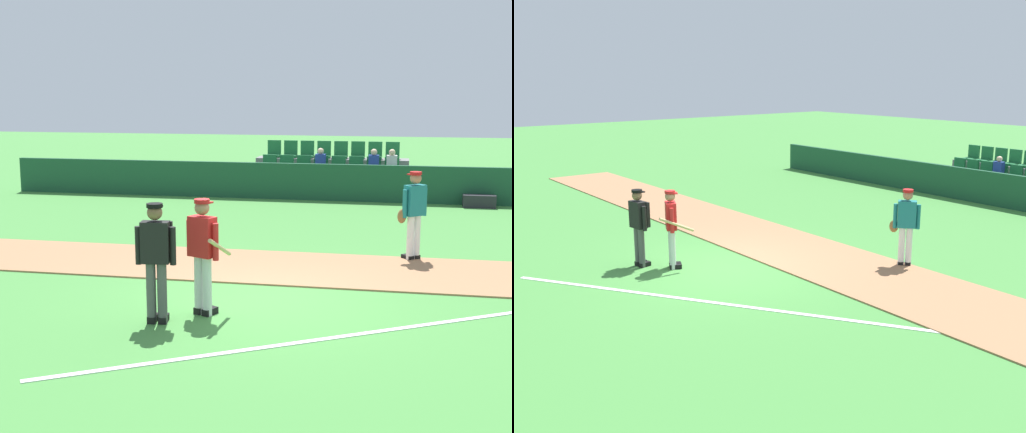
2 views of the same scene
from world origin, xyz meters
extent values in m
plane|color=#42843A|center=(0.00, 0.00, 0.00)|extent=(80.00, 80.00, 0.00)
cube|color=#9E704C|center=(0.00, 2.15, 0.01)|extent=(28.00, 2.54, 0.03)
cube|color=white|center=(3.00, -0.50, 0.01)|extent=(10.14, 6.58, 0.01)
cube|color=#19472D|center=(0.00, 10.58, 0.55)|extent=(20.00, 0.16, 1.10)
cube|color=slate|center=(0.00, 12.03, 0.15)|extent=(5.00, 2.10, 0.30)
cube|color=slate|center=(0.00, 11.61, 0.50)|extent=(4.90, 0.85, 0.40)
cube|color=#1E6B38|center=(-1.93, 11.51, 0.75)|extent=(0.44, 0.40, 0.08)
cube|color=#1E6B38|center=(-1.93, 11.73, 1.00)|extent=(0.44, 0.08, 0.50)
cube|color=#1E6B38|center=(-1.38, 11.51, 0.75)|extent=(0.44, 0.40, 0.08)
cube|color=#1E6B38|center=(-1.38, 11.73, 1.00)|extent=(0.44, 0.08, 0.50)
cube|color=#1E6B38|center=(-0.83, 11.51, 0.75)|extent=(0.44, 0.40, 0.08)
cube|color=#1E6B38|center=(-0.83, 11.73, 1.00)|extent=(0.44, 0.08, 0.50)
cube|color=#1E6B38|center=(-0.27, 11.51, 0.75)|extent=(0.44, 0.40, 0.08)
cube|color=#1E6B38|center=(-0.27, 11.73, 1.00)|extent=(0.44, 0.08, 0.50)
cube|color=#263F99|center=(-0.27, 11.56, 1.05)|extent=(0.32, 0.22, 0.52)
sphere|color=beige|center=(-0.27, 11.56, 1.40)|extent=(0.20, 0.20, 0.20)
cube|color=#1E6B38|center=(0.27, 11.51, 0.75)|extent=(0.44, 0.40, 0.08)
cube|color=#1E6B38|center=(0.27, 11.73, 1.00)|extent=(0.44, 0.08, 0.50)
cube|color=slate|center=(0.00, 12.46, 0.90)|extent=(4.90, 0.85, 0.40)
cube|color=#1E6B38|center=(-1.93, 12.36, 1.15)|extent=(0.44, 0.40, 0.08)
cube|color=#1E6B38|center=(-1.93, 12.58, 1.40)|extent=(0.44, 0.08, 0.50)
cube|color=#1E6B38|center=(-1.38, 12.36, 1.15)|extent=(0.44, 0.40, 0.08)
cube|color=#1E6B38|center=(-1.38, 12.58, 1.40)|extent=(0.44, 0.08, 0.50)
cube|color=#1E6B38|center=(-0.83, 12.36, 1.15)|extent=(0.44, 0.40, 0.08)
cube|color=#1E6B38|center=(-0.83, 12.58, 1.40)|extent=(0.44, 0.08, 0.50)
cube|color=#1E6B38|center=(-0.27, 12.36, 1.15)|extent=(0.44, 0.40, 0.08)
cube|color=#1E6B38|center=(-0.27, 12.58, 1.40)|extent=(0.44, 0.08, 0.50)
cylinder|color=silver|center=(-0.71, -0.86, 0.45)|extent=(0.14, 0.14, 0.90)
cylinder|color=silver|center=(-0.57, -0.92, 0.45)|extent=(0.14, 0.14, 0.90)
cube|color=black|center=(-0.69, -0.80, 0.05)|extent=(0.22, 0.29, 0.10)
cube|color=black|center=(-0.54, -0.87, 0.05)|extent=(0.22, 0.29, 0.10)
cube|color=red|center=(-0.64, -0.89, 1.20)|extent=(0.46, 0.37, 0.60)
cylinder|color=red|center=(-0.87, -0.78, 1.15)|extent=(0.09, 0.09, 0.55)
cylinder|color=red|center=(-0.41, -0.99, 1.15)|extent=(0.09, 0.09, 0.55)
sphere|color=#9E7051|center=(-0.64, -0.89, 1.63)|extent=(0.22, 0.22, 0.22)
cylinder|color=#B21919|center=(-0.64, -0.89, 1.73)|extent=(0.23, 0.23, 0.06)
cube|color=#B21919|center=(-0.60, -0.80, 1.70)|extent=(0.21, 0.18, 0.02)
cylinder|color=tan|center=(-0.37, -0.90, 1.05)|extent=(0.16, 0.80, 0.41)
cylinder|color=#4C4C4C|center=(-1.27, -1.41, 0.45)|extent=(0.14, 0.14, 0.90)
cylinder|color=#4C4C4C|center=(-1.11, -1.39, 0.45)|extent=(0.14, 0.14, 0.90)
cube|color=black|center=(-1.27, -1.35, 0.05)|extent=(0.15, 0.27, 0.10)
cube|color=black|center=(-1.11, -1.33, 0.05)|extent=(0.15, 0.27, 0.10)
cube|color=black|center=(-1.19, -1.40, 1.20)|extent=(0.42, 0.27, 0.60)
cylinder|color=black|center=(-1.44, -1.43, 1.15)|extent=(0.09, 0.09, 0.55)
cylinder|color=black|center=(-0.94, -1.37, 1.15)|extent=(0.09, 0.09, 0.55)
sphere|color=brown|center=(-1.19, -1.40, 1.63)|extent=(0.22, 0.22, 0.22)
cylinder|color=black|center=(-1.19, -1.40, 1.73)|extent=(0.23, 0.23, 0.06)
cube|color=black|center=(-1.20, -1.30, 1.70)|extent=(0.19, 0.14, 0.02)
cube|color=black|center=(-1.20, -1.27, 1.20)|extent=(0.45, 0.13, 0.56)
cylinder|color=white|center=(2.43, 3.23, 0.45)|extent=(0.14, 0.14, 0.90)
cylinder|color=white|center=(2.55, 3.33, 0.45)|extent=(0.14, 0.14, 0.90)
cube|color=black|center=(2.39, 3.27, 0.05)|extent=(0.26, 0.28, 0.10)
cube|color=black|center=(2.51, 3.38, 0.05)|extent=(0.26, 0.28, 0.10)
cube|color=#197075|center=(2.49, 3.28, 1.20)|extent=(0.45, 0.43, 0.60)
cylinder|color=#197075|center=(2.30, 3.12, 1.15)|extent=(0.09, 0.09, 0.55)
cylinder|color=#197075|center=(2.68, 3.44, 1.15)|extent=(0.09, 0.09, 0.55)
sphere|color=#9E7051|center=(2.49, 3.28, 1.63)|extent=(0.22, 0.22, 0.22)
cylinder|color=#B21919|center=(2.49, 3.28, 1.73)|extent=(0.23, 0.23, 0.06)
cube|color=#B21919|center=(2.43, 3.35, 1.70)|extent=(0.21, 0.21, 0.02)
ellipsoid|color=brown|center=(2.25, 3.14, 0.90)|extent=(0.23, 0.22, 0.28)
camera|label=1|loc=(2.20, -10.93, 3.37)|focal=50.58mm
camera|label=2|loc=(10.72, -7.13, 4.25)|focal=42.11mm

